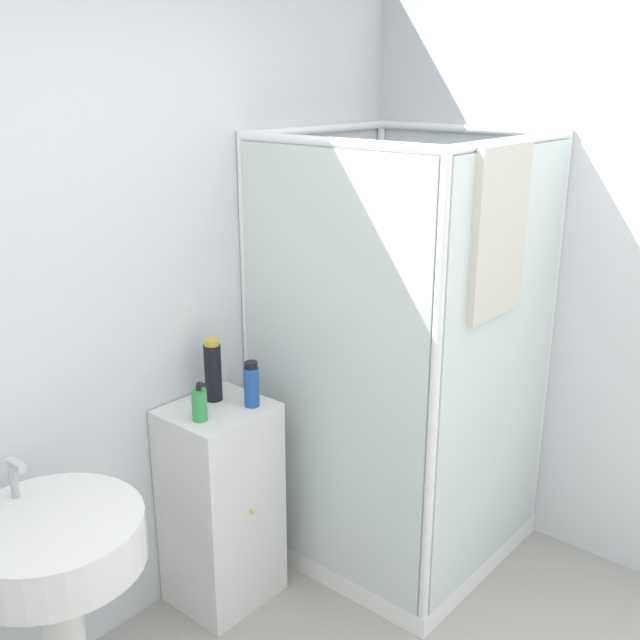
{
  "coord_description": "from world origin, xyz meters",
  "views": [
    {
      "loc": [
        -1.32,
        -0.51,
        2.06
      ],
      "look_at": [
        0.56,
        1.1,
        1.25
      ],
      "focal_mm": 42.0,
      "sensor_mm": 36.0,
      "label": 1
    }
  ],
  "objects_px": {
    "soap_dispenser": "(199,404)",
    "shampoo_bottle_tall_black": "(213,371)",
    "sink": "(55,565)",
    "shampoo_bottle_blue": "(252,385)"
  },
  "relations": [
    {
      "from": "sink",
      "to": "shampoo_bottle_blue",
      "type": "distance_m",
      "value": 0.95
    },
    {
      "from": "shampoo_bottle_tall_black",
      "to": "shampoo_bottle_blue",
      "type": "distance_m",
      "value": 0.17
    },
    {
      "from": "sink",
      "to": "shampoo_bottle_blue",
      "type": "height_order",
      "value": "shampoo_bottle_blue"
    },
    {
      "from": "shampoo_bottle_tall_black",
      "to": "shampoo_bottle_blue",
      "type": "xyz_separation_m",
      "value": [
        0.06,
        -0.15,
        -0.04
      ]
    },
    {
      "from": "sink",
      "to": "shampoo_bottle_blue",
      "type": "bearing_deg",
      "value": 5.18
    },
    {
      "from": "sink",
      "to": "shampoo_bottle_blue",
      "type": "xyz_separation_m",
      "value": [
        0.91,
        0.08,
        0.27
      ]
    },
    {
      "from": "shampoo_bottle_blue",
      "to": "shampoo_bottle_tall_black",
      "type": "bearing_deg",
      "value": 110.18
    },
    {
      "from": "shampoo_bottle_tall_black",
      "to": "soap_dispenser",
      "type": "bearing_deg",
      "value": -147.8
    },
    {
      "from": "soap_dispenser",
      "to": "shampoo_bottle_tall_black",
      "type": "relative_size",
      "value": 0.61
    },
    {
      "from": "sink",
      "to": "shampoo_bottle_tall_black",
      "type": "xyz_separation_m",
      "value": [
        0.85,
        0.24,
        0.3
      ]
    }
  ]
}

